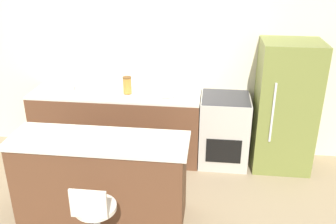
{
  "coord_description": "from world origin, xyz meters",
  "views": [
    {
      "loc": [
        0.93,
        -4.22,
        2.68
      ],
      "look_at": [
        0.45,
        -0.32,
        0.98
      ],
      "focal_mm": 40.0,
      "sensor_mm": 36.0,
      "label": 1
    }
  ],
  "objects": [
    {
      "name": "stool_chair",
      "position": [
        -0.06,
        -1.6,
        0.42
      ],
      "size": [
        0.38,
        0.38,
        0.85
      ],
      "color": "#B7B7BC",
      "rests_on": "ground_plane"
    },
    {
      "name": "ground_plane",
      "position": [
        0.0,
        0.0,
        0.0
      ],
      "size": [
        14.0,
        14.0,
        0.0
      ],
      "primitive_type": "plane",
      "color": "#998466"
    },
    {
      "name": "canister_jar",
      "position": [
        -0.17,
        0.33,
        1.06
      ],
      "size": [
        0.11,
        0.11,
        0.23
      ],
      "color": "#B77F33",
      "rests_on": "back_counter"
    },
    {
      "name": "mixing_bowl",
      "position": [
        0.35,
        0.33,
        1.0
      ],
      "size": [
        0.26,
        0.26,
        0.1
      ],
      "color": "white",
      "rests_on": "back_counter"
    },
    {
      "name": "refrigerator",
      "position": [
        1.88,
        0.34,
        0.85
      ],
      "size": [
        0.73,
        0.65,
        1.69
      ],
      "color": "olive",
      "rests_on": "ground_plane"
    },
    {
      "name": "back_counter",
      "position": [
        -0.34,
        0.34,
        0.47
      ],
      "size": [
        2.28,
        0.63,
        0.94
      ],
      "color": "brown",
      "rests_on": "ground_plane"
    },
    {
      "name": "kettle",
      "position": [
        -0.98,
        0.33,
        1.02
      ],
      "size": [
        0.16,
        0.16,
        0.19
      ],
      "color": "silver",
      "rests_on": "back_counter"
    },
    {
      "name": "kitchen_island",
      "position": [
        -0.18,
        -0.98,
        0.47
      ],
      "size": [
        1.84,
        0.61,
        0.94
      ],
      "color": "brown",
      "rests_on": "ground_plane"
    },
    {
      "name": "oven_range",
      "position": [
        1.13,
        0.33,
        0.47
      ],
      "size": [
        0.64,
        0.64,
        0.94
      ],
      "color": "#B7B2A8",
      "rests_on": "ground_plane"
    },
    {
      "name": "wall_back",
      "position": [
        0.0,
        0.68,
        1.3
      ],
      "size": [
        8.0,
        0.06,
        2.6
      ],
      "color": "beige",
      "rests_on": "ground_plane"
    }
  ]
}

